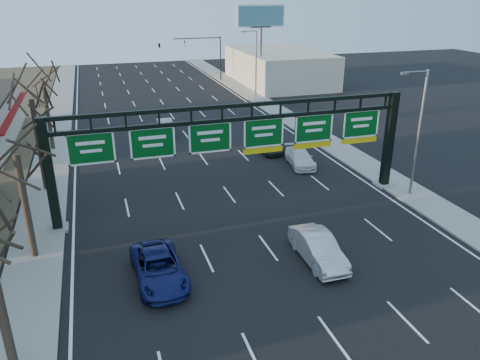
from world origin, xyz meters
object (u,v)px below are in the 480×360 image
object	(u,v)px
car_silver_sedan	(318,248)
car_white_wagon	(300,158)
sign_gantry	(239,142)
car_blue_suv	(159,268)

from	to	relation	value
car_silver_sedan	car_white_wagon	xyz separation A→B (m)	(5.39, 14.25, -0.11)
sign_gantry	car_blue_suv	xyz separation A→B (m)	(-6.65, -7.37, -3.90)
car_blue_suv	car_silver_sedan	distance (m)	8.62
car_white_wagon	sign_gantry	bearing A→B (deg)	-131.72
car_blue_suv	car_silver_sedan	bearing A→B (deg)	-7.43
car_blue_suv	car_white_wagon	bearing A→B (deg)	41.66
sign_gantry	car_blue_suv	distance (m)	10.67
sign_gantry	car_white_wagon	size ratio (longest dim) A/B	5.36
car_blue_suv	car_silver_sedan	world-z (taller)	car_silver_sedan
car_blue_suv	car_silver_sedan	xyz separation A→B (m)	(8.58, -0.77, 0.05)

